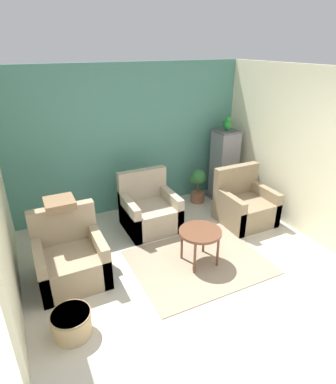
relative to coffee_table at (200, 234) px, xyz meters
The scene contains 13 objects.
ground_plane 1.04m from the coffee_table, 102.94° to the right, with size 20.00×20.00×0.00m, color beige.
wall_back_accent 2.30m from the coffee_table, 95.55° to the left, with size 4.44×0.06×2.63m.
wall_right 2.24m from the coffee_table, 16.82° to the left, with size 0.06×3.00×2.63m.
area_rug 0.47m from the coffee_table, 90.00° to the left, with size 1.87×1.48×0.01m.
coffee_table is the anchor object (origin of this frame).
armchair_left 1.78m from the coffee_table, 165.14° to the left, with size 0.86×0.82×0.95m.
armchair_right 1.51m from the coffee_table, 27.37° to the left, with size 0.86×0.82×0.95m.
armchair_middle 1.28m from the coffee_table, 101.39° to the left, with size 0.86×0.82×0.95m.
birdcage 2.32m from the coffee_table, 47.15° to the left, with size 0.55×0.55×1.39m.
parrot 2.54m from the coffee_table, 47.19° to the left, with size 0.13×0.24×0.29m.
potted_plant 1.99m from the coffee_table, 59.98° to the left, with size 0.32×0.29×0.68m.
wicker_basket 1.98m from the coffee_table, 165.55° to the right, with size 0.43×0.43×0.29m.
throw_pillow 1.94m from the coffee_table, 156.35° to the left, with size 0.38×0.38×0.10m.
Camera 1 is at (-1.87, -2.32, 2.90)m, focal length 30.00 mm.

